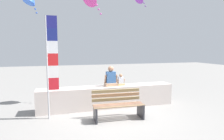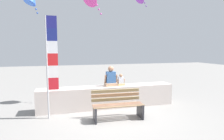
{
  "view_description": "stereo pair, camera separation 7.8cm",
  "coord_description": "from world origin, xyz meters",
  "px_view_note": "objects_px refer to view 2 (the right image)",
  "views": [
    {
      "loc": [
        -1.83,
        -5.71,
        2.18
      ],
      "look_at": [
        0.16,
        1.0,
        1.4
      ],
      "focal_mm": 30.61,
      "sensor_mm": 36.0,
      "label": 1
    },
    {
      "loc": [
        -1.76,
        -5.73,
        2.18
      ],
      "look_at": [
        0.16,
        1.0,
        1.4
      ],
      "focal_mm": 30.61,
      "sensor_mm": 36.0,
      "label": 2
    }
  ],
  "objects_px": {
    "person_child": "(121,81)",
    "flag_banner": "(50,60)",
    "park_bench": "(117,105)",
    "person_adult": "(111,78)"
  },
  "relations": [
    {
      "from": "person_child",
      "to": "flag_banner",
      "type": "xyz_separation_m",
      "value": [
        -2.5,
        -0.64,
        0.88
      ]
    },
    {
      "from": "person_adult",
      "to": "person_child",
      "type": "bearing_deg",
      "value": 0.05
    },
    {
      "from": "person_child",
      "to": "park_bench",
      "type": "bearing_deg",
      "value": -112.88
    },
    {
      "from": "person_adult",
      "to": "person_child",
      "type": "xyz_separation_m",
      "value": [
        0.4,
        0.0,
        -0.12
      ]
    },
    {
      "from": "park_bench",
      "to": "person_adult",
      "type": "bearing_deg",
      "value": 84.1
    },
    {
      "from": "park_bench",
      "to": "person_child",
      "type": "distance_m",
      "value": 1.46
    },
    {
      "from": "person_adult",
      "to": "flag_banner",
      "type": "distance_m",
      "value": 2.32
    },
    {
      "from": "flag_banner",
      "to": "person_adult",
      "type": "bearing_deg",
      "value": 17.06
    },
    {
      "from": "park_bench",
      "to": "person_child",
      "type": "relative_size",
      "value": 3.61
    },
    {
      "from": "person_child",
      "to": "flag_banner",
      "type": "height_order",
      "value": "flag_banner"
    }
  ]
}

